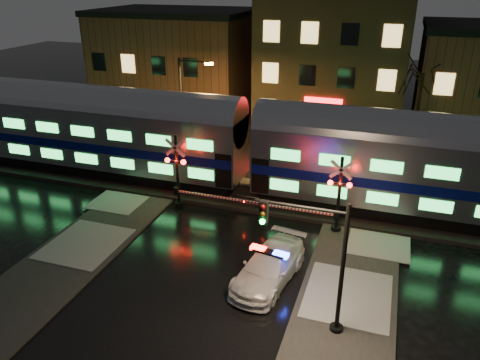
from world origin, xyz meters
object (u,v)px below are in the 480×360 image
object	(u,v)px
traffic_light	(318,264)
police_car	(269,267)
crossing_signal_right	(331,202)
crossing_signal_left	(183,180)
streetlight	(185,104)

from	to	relation	value
traffic_light	police_car	bearing A→B (deg)	148.85
police_car	crossing_signal_right	bearing A→B (deg)	78.98
crossing_signal_left	traffic_light	distance (m)	11.77
police_car	traffic_light	distance (m)	4.06
crossing_signal_right	crossing_signal_left	distance (m)	8.39
streetlight	crossing_signal_left	bearing A→B (deg)	-67.14
crossing_signal_right	streetlight	xyz separation A→B (m)	(-11.21, 6.69, 2.53)
police_car	crossing_signal_left	world-z (taller)	crossing_signal_left
streetlight	traffic_light	bearing A→B (deg)	-50.46
police_car	streetlight	distance (m)	15.51
crossing_signal_left	traffic_light	world-z (taller)	traffic_light
crossing_signal_right	traffic_light	size ratio (longest dim) A/B	1.09
crossing_signal_left	police_car	bearing A→B (deg)	-38.57
crossing_signal_right	crossing_signal_left	bearing A→B (deg)	179.98
traffic_light	streetlight	distance (m)	18.54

